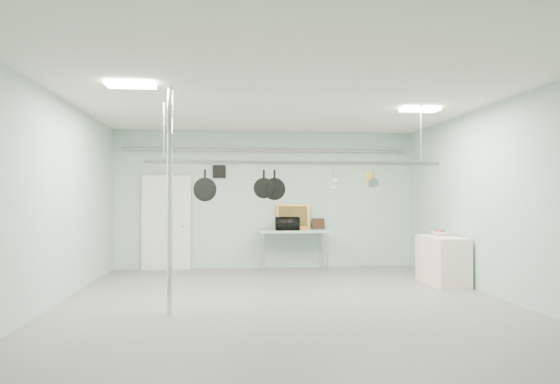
{
  "coord_description": "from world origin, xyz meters",
  "views": [
    {
      "loc": [
        -0.88,
        -7.68,
        1.62
      ],
      "look_at": [
        0.01,
        1.0,
        1.74
      ],
      "focal_mm": 32.0,
      "sensor_mm": 36.0,
      "label": 1
    }
  ],
  "objects": [
    {
      "name": "painting_small",
      "position": [
        1.22,
        3.9,
        1.03
      ],
      "size": [
        0.3,
        0.09,
        0.25
      ],
      "primitive_type": "cube",
      "rotation": [
        -0.17,
        0.0,
        0.03
      ],
      "color": "black",
      "rests_on": "prep_table"
    },
    {
      "name": "door",
      "position": [
        -2.3,
        3.94,
        1.05
      ],
      "size": [
        1.1,
        0.1,
        2.2
      ],
      "primitive_type": "cube",
      "color": "silver",
      "rests_on": "floor"
    },
    {
      "name": "prep_table",
      "position": [
        0.6,
        3.6,
        0.83
      ],
      "size": [
        1.6,
        0.7,
        0.91
      ],
      "color": "silver",
      "rests_on": "floor"
    },
    {
      "name": "painting_large",
      "position": [
        0.62,
        3.9,
        1.2
      ],
      "size": [
        0.78,
        0.16,
        0.58
      ],
      "primitive_type": "cube",
      "rotation": [
        -0.14,
        0.0,
        -0.04
      ],
      "color": "#CD7E37",
      "rests_on": "prep_table"
    },
    {
      "name": "right_wall",
      "position": [
        3.49,
        0.0,
        1.6
      ],
      "size": [
        0.02,
        8.0,
        3.2
      ],
      "primitive_type": "cube",
      "color": "#A7C9BF",
      "rests_on": "floor"
    },
    {
      "name": "back_wall",
      "position": [
        0.0,
        3.99,
        1.6
      ],
      "size": [
        7.0,
        0.02,
        3.2
      ],
      "primitive_type": "cube",
      "color": "#A7C9BF",
      "rests_on": "floor"
    },
    {
      "name": "fruit_cluster",
      "position": [
        3.23,
        1.67,
        0.98
      ],
      "size": [
        0.24,
        0.24,
        0.09
      ],
      "primitive_type": null,
      "color": "#B51027",
      "rests_on": "fruit_bowl"
    },
    {
      "name": "light_panel_left",
      "position": [
        -2.2,
        -0.8,
        3.16
      ],
      "size": [
        0.65,
        0.3,
        0.05
      ],
      "primitive_type": "cube",
      "color": "white",
      "rests_on": "ceiling"
    },
    {
      "name": "floor",
      "position": [
        0.0,
        0.0,
        0.0
      ],
      "size": [
        8.0,
        8.0,
        0.0
      ],
      "primitive_type": "plane",
      "color": "gray",
      "rests_on": "ground"
    },
    {
      "name": "grater",
      "position": [
        1.41,
        0.3,
        1.98
      ],
      "size": [
        0.09,
        0.04,
        0.21
      ],
      "primitive_type": null,
      "rotation": [
        0.0,
        0.0,
        0.23
      ],
      "color": "yellow",
      "rests_on": "pot_rack"
    },
    {
      "name": "wall_vent",
      "position": [
        -1.1,
        3.97,
        2.25
      ],
      "size": [
        0.3,
        0.04,
        0.3
      ],
      "primitive_type": "cube",
      "color": "black",
      "rests_on": "back_wall"
    },
    {
      "name": "pot_rack",
      "position": [
        0.2,
        0.3,
        2.23
      ],
      "size": [
        4.8,
        0.06,
        1.0
      ],
      "color": "#B7B7BC",
      "rests_on": "ceiling"
    },
    {
      "name": "fruit_bowl",
      "position": [
        3.23,
        1.67,
        0.94
      ],
      "size": [
        0.38,
        0.38,
        0.08
      ],
      "primitive_type": "imported",
      "rotation": [
        0.0,
        0.0,
        0.16
      ],
      "color": "silver",
      "rests_on": "side_cabinet"
    },
    {
      "name": "microwave",
      "position": [
        0.45,
        3.55,
        1.05
      ],
      "size": [
        0.54,
        0.37,
        0.3
      ],
      "primitive_type": "imported",
      "rotation": [
        0.0,
        0.0,
        3.13
      ],
      "color": "black",
      "rests_on": "prep_table"
    },
    {
      "name": "chrome_pole",
      "position": [
        -1.7,
        -0.6,
        1.6
      ],
      "size": [
        0.08,
        0.08,
        3.2
      ],
      "primitive_type": "cylinder",
      "color": "silver",
      "rests_on": "floor"
    },
    {
      "name": "whisk",
      "position": [
        0.82,
        0.3,
        1.93
      ],
      "size": [
        0.16,
        0.16,
        0.31
      ],
      "primitive_type": null,
      "rotation": [
        0.0,
        0.0,
        -0.02
      ],
      "color": "silver",
      "rests_on": "pot_rack"
    },
    {
      "name": "conduit_pipe",
      "position": [
        0.0,
        3.9,
        2.75
      ],
      "size": [
        6.6,
        0.07,
        0.07
      ],
      "primitive_type": "cylinder",
      "rotation": [
        0.0,
        1.57,
        0.0
      ],
      "color": "gray",
      "rests_on": "back_wall"
    },
    {
      "name": "saucepan",
      "position": [
        1.48,
        0.3,
        1.94
      ],
      "size": [
        0.17,
        0.11,
        0.3
      ],
      "primitive_type": null,
      "rotation": [
        0.0,
        0.0,
        0.08
      ],
      "color": "#B7B6BC",
      "rests_on": "pot_rack"
    },
    {
      "name": "skillet_right",
      "position": [
        -0.15,
        0.3,
        1.84
      ],
      "size": [
        0.36,
        0.11,
        0.49
      ],
      "primitive_type": null,
      "rotation": [
        0.0,
        0.0,
        0.14
      ],
      "color": "black",
      "rests_on": "pot_rack"
    },
    {
      "name": "skillet_left",
      "position": [
        -1.26,
        0.3,
        1.84
      ],
      "size": [
        0.38,
        0.15,
        0.5
      ],
      "primitive_type": null,
      "rotation": [
        0.0,
        0.0,
        -0.25
      ],
      "color": "black",
      "rests_on": "pot_rack"
    },
    {
      "name": "ceiling",
      "position": [
        0.0,
        0.0,
        3.19
      ],
      "size": [
        7.0,
        8.0,
        0.02
      ],
      "primitive_type": "cube",
      "color": "silver",
      "rests_on": "back_wall"
    },
    {
      "name": "light_panel_right",
      "position": [
        2.4,
        0.6,
        3.16
      ],
      "size": [
        0.65,
        0.3,
        0.05
      ],
      "primitive_type": "cube",
      "color": "white",
      "rests_on": "ceiling"
    },
    {
      "name": "coffee_canister",
      "position": [
        0.48,
        3.56,
        1.0
      ],
      "size": [
        0.2,
        0.2,
        0.19
      ],
      "primitive_type": "cylinder",
      "rotation": [
        0.0,
        0.0,
        0.27
      ],
      "color": "white",
      "rests_on": "prep_table"
    },
    {
      "name": "side_cabinet",
      "position": [
        3.15,
        1.4,
        0.45
      ],
      "size": [
        0.6,
        1.2,
        0.9
      ],
      "primitive_type": "cube",
      "color": "white",
      "rests_on": "floor"
    },
    {
      "name": "skillet_mid",
      "position": [
        -0.32,
        0.3,
        1.85
      ],
      "size": [
        0.33,
        0.13,
        0.47
      ],
      "primitive_type": null,
      "rotation": [
        0.0,
        0.0,
        -0.22
      ],
      "color": "black",
      "rests_on": "pot_rack"
    }
  ]
}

